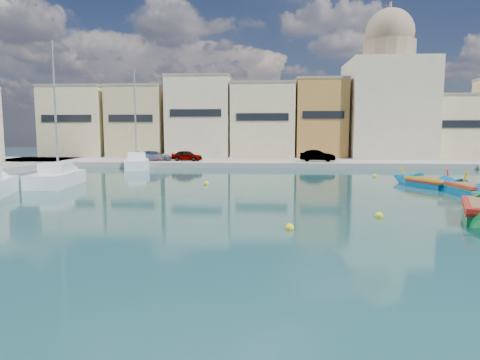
% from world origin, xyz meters
% --- Properties ---
extents(ground, '(160.00, 160.00, 0.00)m').
position_xyz_m(ground, '(0.00, 0.00, 0.00)').
color(ground, '#133938').
rests_on(ground, ground).
extents(north_quay, '(80.00, 8.00, 0.60)m').
position_xyz_m(north_quay, '(0.00, 32.00, 0.30)').
color(north_quay, gray).
rests_on(north_quay, ground).
extents(north_townhouses, '(83.20, 7.87, 10.19)m').
position_xyz_m(north_townhouses, '(6.68, 39.36, 5.00)').
color(north_townhouses, beige).
rests_on(north_townhouses, ground).
extents(church_block, '(10.00, 10.00, 19.10)m').
position_xyz_m(church_block, '(10.00, 40.00, 8.41)').
color(church_block, beige).
rests_on(church_block, ground).
extents(parked_cars, '(21.90, 2.46, 1.24)m').
position_xyz_m(parked_cars, '(-10.58, 30.50, 1.18)').
color(parked_cars, '#4C1919').
rests_on(parked_cars, north_quay).
extents(luzzu_cyan_mid, '(2.66, 7.84, 2.27)m').
position_xyz_m(luzzu_cyan_mid, '(7.55, 11.19, 0.24)').
color(luzzu_cyan_mid, '#005AA2').
rests_on(luzzu_cyan_mid, ground).
extents(luzzu_green, '(5.20, 7.43, 2.34)m').
position_xyz_m(luzzu_green, '(6.34, 14.47, 0.25)').
color(luzzu_green, '#005897').
rests_on(luzzu_green, ground).
extents(yacht_north, '(4.76, 8.68, 11.16)m').
position_xyz_m(yacht_north, '(-19.14, 28.92, 0.44)').
color(yacht_north, white).
rests_on(yacht_north, ground).
extents(yacht_midnorth, '(2.89, 7.94, 11.06)m').
position_xyz_m(yacht_midnorth, '(-20.37, 15.16, 0.44)').
color(yacht_midnorth, white).
rests_on(yacht_midnorth, ground).
extents(mooring_buoys, '(21.33, 27.63, 0.36)m').
position_xyz_m(mooring_buoys, '(0.85, 6.32, 0.08)').
color(mooring_buoys, '#FFF21A').
rests_on(mooring_buoys, ground).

